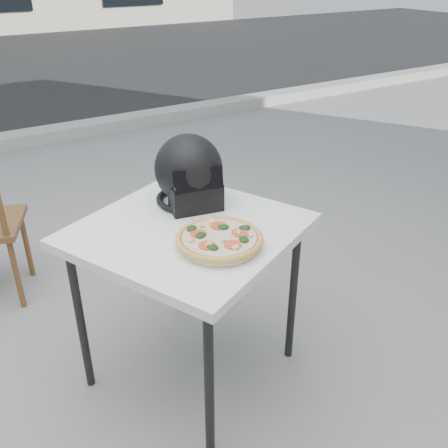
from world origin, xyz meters
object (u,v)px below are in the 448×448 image
cafe_table_main (188,241)px  helmet (190,174)px  plate (219,244)px  pizza (219,238)px

cafe_table_main → helmet: helmet is taller
plate → pizza: size_ratio=0.77×
pizza → helmet: bearing=77.5°
cafe_table_main → pizza: 0.21m
plate → helmet: helmet is taller
helmet → pizza: bearing=-91.7°
cafe_table_main → pizza: (0.03, -0.19, 0.10)m
plate → helmet: bearing=77.4°
pizza → helmet: size_ratio=1.22×
cafe_table_main → plate: size_ratio=3.20×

